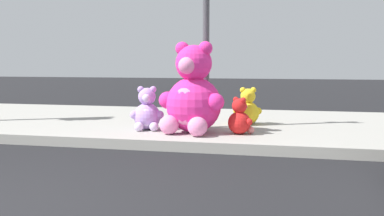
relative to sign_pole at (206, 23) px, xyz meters
name	(u,v)px	position (x,y,z in m)	size (l,w,h in m)	color
sidewalk	(162,124)	(-1.00, 0.80, -1.77)	(28.00, 4.40, 0.15)	#9E9B93
sign_pole	(206,23)	(0.00, 0.00, 0.00)	(0.56, 0.11, 3.20)	#4C4C51
plush_pink_large	(193,96)	(-0.09, -0.59, -1.14)	(1.05, 0.97, 1.39)	#F22D93
plush_yellow	(248,109)	(0.63, 0.54, -1.44)	(0.49, 0.45, 0.64)	yellow
plush_lavender	(147,112)	(-0.86, -0.48, -1.42)	(0.53, 0.49, 0.70)	#B28CD8
plush_red	(240,119)	(0.64, -0.57, -1.47)	(0.39, 0.40, 0.56)	red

